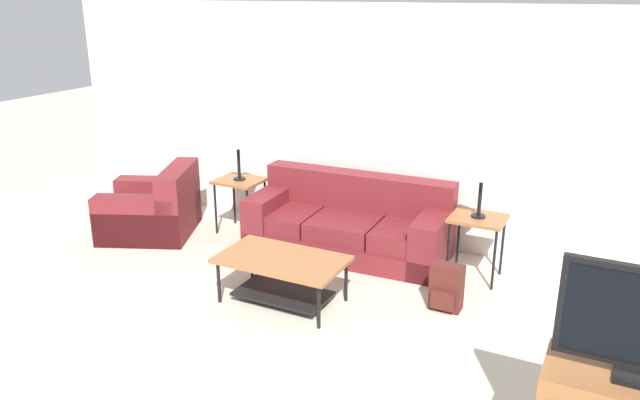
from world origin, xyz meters
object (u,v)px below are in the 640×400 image
(couch, at_px, (349,226))
(side_table_left, at_px, (240,186))
(table_lamp_left, at_px, (238,138))
(backpack, at_px, (446,288))
(coffee_table, at_px, (282,269))
(table_lamp_right, at_px, (483,168))
(side_table_right, at_px, (478,224))
(armchair, at_px, (153,210))

(couch, xyz_separation_m, side_table_left, (-1.38, -0.04, 0.27))
(table_lamp_left, bearing_deg, side_table_left, 104.04)
(table_lamp_left, xyz_separation_m, backpack, (2.70, -0.76, -0.93))
(side_table_left, xyz_separation_m, table_lamp_left, (0.00, -0.00, 0.57))
(coffee_table, xyz_separation_m, backpack, (1.37, 0.54, -0.12))
(couch, height_order, table_lamp_right, table_lamp_right)
(backpack, bearing_deg, side_table_left, 164.24)
(side_table_right, bearing_deg, coffee_table, -137.89)
(armchair, height_order, backpack, armchair)
(couch, bearing_deg, backpack, -31.35)
(side_table_left, bearing_deg, table_lamp_left, -75.96)
(armchair, relative_size, backpack, 3.05)
(armchair, height_order, side_table_right, armchair)
(side_table_right, distance_m, table_lamp_left, 2.82)
(coffee_table, distance_m, backpack, 1.48)
(couch, distance_m, side_table_left, 1.41)
(armchair, distance_m, side_table_left, 1.06)
(couch, distance_m, table_lamp_right, 1.62)
(backpack, bearing_deg, couch, 148.65)
(coffee_table, relative_size, table_lamp_right, 1.85)
(side_table_right, height_order, table_lamp_left, table_lamp_left)
(coffee_table, xyz_separation_m, table_lamp_right, (1.44, 1.30, 0.81))
(couch, bearing_deg, side_table_right, -1.69)
(side_table_left, xyz_separation_m, backpack, (2.70, -0.76, -0.36))
(couch, height_order, backpack, couch)
(table_lamp_left, bearing_deg, side_table_right, 0.00)
(coffee_table, height_order, side_table_right, side_table_right)
(backpack, bearing_deg, side_table_right, 84.88)
(side_table_right, bearing_deg, armchair, -172.07)
(couch, bearing_deg, coffee_table, -92.38)
(armchair, distance_m, table_lamp_left, 1.33)
(armchair, distance_m, coffee_table, 2.35)
(side_table_left, height_order, side_table_right, same)
(side_table_left, bearing_deg, side_table_right, 0.00)
(side_table_left, bearing_deg, table_lamp_right, -0.00)
(backpack, bearing_deg, armchair, 175.96)
(table_lamp_right, xyz_separation_m, backpack, (-0.07, -0.76, -0.93))
(backpack, bearing_deg, table_lamp_left, 164.24)
(couch, relative_size, side_table_right, 3.41)
(coffee_table, bearing_deg, side_table_right, 42.11)
(couch, distance_m, coffee_table, 1.34)
(side_table_right, height_order, backpack, side_table_right)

